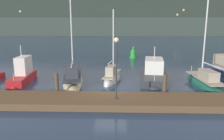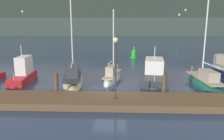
% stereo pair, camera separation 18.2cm
% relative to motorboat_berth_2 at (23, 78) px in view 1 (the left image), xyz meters
% --- Properties ---
extents(ground_plane, '(400.00, 400.00, 0.00)m').
position_rel_motorboat_berth_2_xyz_m(ground_plane, '(8.21, -3.31, -0.39)').
color(ground_plane, navy).
extents(dock, '(29.93, 2.80, 0.45)m').
position_rel_motorboat_berth_2_xyz_m(dock, '(8.21, -5.43, -0.17)').
color(dock, brown).
rests_on(dock, ground).
extents(mooring_pile_1, '(0.28, 0.28, 1.75)m').
position_rel_motorboat_berth_2_xyz_m(mooring_pile_1, '(4.24, -3.78, 0.48)').
color(mooring_pile_1, '#4C3D2D').
rests_on(mooring_pile_1, ground).
extents(mooring_pile_2, '(0.28, 0.28, 1.70)m').
position_rel_motorboat_berth_2_xyz_m(mooring_pile_2, '(12.19, -3.78, 0.46)').
color(mooring_pile_2, '#4C3D2D').
rests_on(mooring_pile_2, ground).
extents(motorboat_berth_2, '(1.85, 5.08, 4.08)m').
position_rel_motorboat_berth_2_xyz_m(motorboat_berth_2, '(0.00, 0.00, 0.00)').
color(motorboat_berth_2, red).
rests_on(motorboat_berth_2, ground).
extents(sailboat_berth_3, '(3.14, 8.22, 10.40)m').
position_rel_motorboat_berth_2_xyz_m(sailboat_berth_3, '(4.54, 0.39, -0.23)').
color(sailboat_berth_3, beige).
rests_on(sailboat_berth_3, ground).
extents(sailboat_berth_4, '(2.08, 5.33, 7.36)m').
position_rel_motorboat_berth_2_xyz_m(sailboat_berth_4, '(8.21, 0.98, -0.25)').
color(sailboat_berth_4, white).
rests_on(sailboat_berth_4, ground).
extents(motorboat_berth_5, '(3.44, 7.45, 3.74)m').
position_rel_motorboat_berth_2_xyz_m(motorboat_berth_5, '(12.21, 1.41, -0.07)').
color(motorboat_berth_5, '#2D3338').
rests_on(motorboat_berth_5, ground).
extents(sailboat_berth_6, '(1.98, 6.41, 9.77)m').
position_rel_motorboat_berth_2_xyz_m(sailboat_berth_6, '(16.33, -0.50, -0.23)').
color(sailboat_berth_6, '#195647').
rests_on(sailboat_berth_6, ground).
extents(channel_buoy, '(1.21, 1.21, 1.77)m').
position_rel_motorboat_berth_2_xyz_m(channel_buoy, '(11.06, 14.98, 0.24)').
color(channel_buoy, green).
rests_on(channel_buoy, ground).
extents(dock_lamppost, '(0.32, 0.32, 4.00)m').
position_rel_motorboat_berth_2_xyz_m(dock_lamppost, '(8.67, -5.53, 2.73)').
color(dock_lamppost, '#2D2D33').
rests_on(dock_lamppost, dock).
extents(hillside_backdrop, '(240.00, 23.00, 16.66)m').
position_rel_motorboat_berth_2_xyz_m(hillside_backdrop, '(9.68, 91.82, 7.27)').
color(hillside_backdrop, '#28332D').
rests_on(hillside_backdrop, ground).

